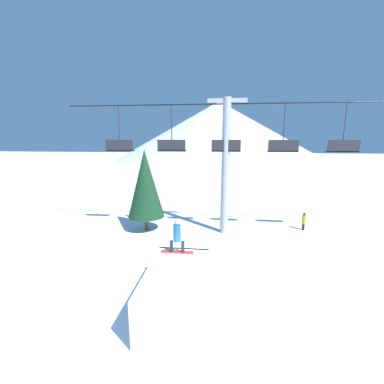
% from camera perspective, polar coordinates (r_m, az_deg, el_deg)
% --- Properties ---
extents(ground_plane, '(220.00, 220.00, 0.00)m').
position_cam_1_polar(ground_plane, '(10.13, -1.46, -25.60)').
color(ground_plane, white).
extents(mountain_ridge, '(63.12, 63.12, 17.49)m').
position_cam_1_polar(mountain_ridge, '(83.27, 5.86, 13.44)').
color(mountain_ridge, silver).
rests_on(mountain_ridge, ground_plane).
extents(snow_ramp, '(2.09, 3.83, 1.63)m').
position_cam_1_polar(snow_ramp, '(9.81, -3.48, -21.21)').
color(snow_ramp, white).
rests_on(snow_ramp, ground_plane).
extents(snowboarder, '(1.33, 0.29, 1.37)m').
position_cam_1_polar(snowboarder, '(10.44, -3.35, -9.85)').
color(snowboarder, '#B22D2D').
rests_on(snowboarder, snow_ramp).
extents(chairlift, '(20.27, 0.51, 8.63)m').
position_cam_1_polar(chairlift, '(16.47, 7.49, 7.57)').
color(chairlift, '#9E9EA3').
rests_on(chairlift, ground_plane).
extents(pine_tree_near, '(2.42, 2.42, 5.48)m').
position_cam_1_polar(pine_tree_near, '(17.28, -10.32, 1.80)').
color(pine_tree_near, '#4C3823').
rests_on(pine_tree_near, ground_plane).
extents(distant_skier, '(0.24, 0.24, 1.23)m').
position_cam_1_polar(distant_skier, '(19.21, 23.60, -5.85)').
color(distant_skier, black).
rests_on(distant_skier, ground_plane).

